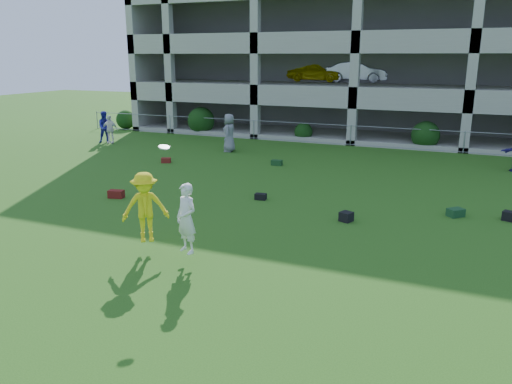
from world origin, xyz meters
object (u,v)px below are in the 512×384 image
at_px(bystander_a, 105,127).
at_px(bystander_b, 110,129).
at_px(crate_d, 346,217).
at_px(bystander_c, 229,133).
at_px(frisbee_contest, 155,210).
at_px(parking_garage, 382,40).

height_order(bystander_a, bystander_b, bystander_a).
bearing_deg(crate_d, bystander_c, 132.74).
bearing_deg(bystander_b, crate_d, -42.92).
bearing_deg(crate_d, bystander_b, 151.30).
relative_size(bystander_b, frisbee_contest, 0.62).
height_order(bystander_a, bystander_c, bystander_c).
relative_size(bystander_c, parking_garage, 0.07).
xyz_separation_m(bystander_a, parking_garage, (13.58, 13.21, 5.09)).
xyz_separation_m(bystander_a, bystander_b, (0.38, -0.10, -0.10)).
height_order(bystander_c, parking_garage, parking_garage).
height_order(bystander_b, bystander_c, bystander_c).
bearing_deg(bystander_b, bystander_c, -11.49).
relative_size(crate_d, parking_garage, 0.01).
bearing_deg(frisbee_contest, parking_garage, 87.63).
bearing_deg(frisbee_contest, bystander_b, 132.19).
xyz_separation_m(bystander_b, bystander_c, (7.59, 0.36, 0.19)).
bearing_deg(bystander_a, bystander_b, -60.66).
relative_size(bystander_c, frisbee_contest, 0.77).
distance_m(bystander_a, crate_d, 18.67).
height_order(bystander_b, parking_garage, parking_garage).
bearing_deg(parking_garage, bystander_c, -113.41).
xyz_separation_m(frisbee_contest, parking_garage, (1.10, 26.65, 4.80)).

